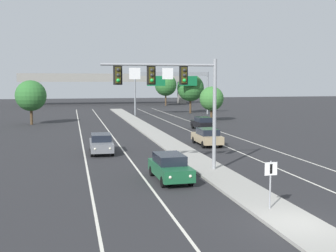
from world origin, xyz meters
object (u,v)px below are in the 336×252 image
(median_sign_post, at_px, (271,178))
(tree_far_right_b, at_px, (166,85))
(car_receding_black, at_px, (203,123))
(overhead_signal_mast, at_px, (176,88))
(highway_sign_gantry, at_px, (172,79))
(tree_far_right_c, at_px, (190,88))
(car_receding_tan, at_px, (207,137))
(car_oncoming_grey, at_px, (101,143))
(tree_far_right_a, at_px, (212,99))
(tree_far_left_b, at_px, (31,96))
(car_oncoming_green, at_px, (170,167))

(median_sign_post, xyz_separation_m, tree_far_right_b, (13.20, 81.82, 3.31))
(car_receding_black, bearing_deg, overhead_signal_mast, -111.45)
(highway_sign_gantry, xyz_separation_m, tree_far_right_c, (4.12, 2.82, -1.54))
(overhead_signal_mast, distance_m, car_receding_tan, 13.10)
(car_oncoming_grey, distance_m, tree_far_right_a, 30.19)
(highway_sign_gantry, relative_size, tree_far_right_b, 1.77)
(overhead_signal_mast, distance_m, car_receding_black, 25.04)
(car_receding_black, xyz_separation_m, tree_far_left_b, (-20.82, 11.09, 3.11))
(highway_sign_gantry, xyz_separation_m, tree_far_left_b, (-22.47, -12.05, -2.24))
(tree_far_right_c, bearing_deg, car_receding_tan, -103.49)
(median_sign_post, height_order, car_receding_black, median_sign_post)
(overhead_signal_mast, distance_m, tree_far_left_b, 36.02)
(car_oncoming_grey, height_order, car_receding_black, same)
(tree_far_right_a, height_order, tree_far_left_b, tree_far_left_b)
(car_receding_tan, xyz_separation_m, tree_far_right_a, (7.88, 22.22, 2.51))
(tree_far_left_b, bearing_deg, overhead_signal_mast, -70.82)
(car_receding_black, relative_size, tree_far_right_b, 0.60)
(car_oncoming_green, height_order, car_oncoming_grey, same)
(car_oncoming_green, bearing_deg, overhead_signal_mast, 66.98)
(car_receding_black, distance_m, tree_far_right_b, 50.59)
(overhead_signal_mast, bearing_deg, highway_sign_gantry, 76.98)
(median_sign_post, relative_size, highway_sign_gantry, 0.17)
(car_receding_black, bearing_deg, highway_sign_gantry, 85.92)
(overhead_signal_mast, height_order, car_receding_black, overhead_signal_mast)
(tree_far_right_b, bearing_deg, median_sign_post, -99.17)
(car_oncoming_grey, relative_size, tree_far_right_a, 0.88)
(highway_sign_gantry, bearing_deg, median_sign_post, -98.69)
(highway_sign_gantry, distance_m, tree_far_right_c, 5.22)
(car_oncoming_grey, distance_m, tree_far_right_c, 44.51)
(tree_far_right_c, xyz_separation_m, tree_far_right_a, (-1.24, -15.77, -1.30))
(overhead_signal_mast, xyz_separation_m, tree_far_right_c, (14.76, 48.85, -0.87))
(tree_far_right_a, bearing_deg, median_sign_post, -105.04)
(median_sign_post, xyz_separation_m, car_receding_black, (6.75, 31.80, -0.77))
(car_receding_black, height_order, tree_far_right_a, tree_far_right_a)
(car_receding_tan, height_order, tree_far_left_b, tree_far_left_b)
(car_oncoming_green, bearing_deg, car_oncoming_grey, 107.46)
(car_receding_tan, bearing_deg, tree_far_right_b, 81.02)
(tree_far_right_b, height_order, tree_far_right_c, tree_far_right_b)
(tree_far_right_b, bearing_deg, car_oncoming_grey, -107.01)
(median_sign_post, distance_m, car_oncoming_grey, 18.81)
(median_sign_post, bearing_deg, tree_far_right_c, 77.77)
(car_oncoming_green, relative_size, car_receding_tan, 1.01)
(overhead_signal_mast, bearing_deg, car_oncoming_green, -113.02)
(car_oncoming_green, bearing_deg, car_receding_tan, 63.15)
(highway_sign_gantry, height_order, tree_far_left_b, highway_sign_gantry)
(overhead_signal_mast, height_order, car_oncoming_green, overhead_signal_mast)
(car_oncoming_green, height_order, tree_far_left_b, tree_far_left_b)
(highway_sign_gantry, xyz_separation_m, tree_far_right_a, (2.88, -12.96, -2.83))
(car_oncoming_green, bearing_deg, highway_sign_gantry, 76.56)
(tree_far_right_b, relative_size, tree_far_left_b, 1.25)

